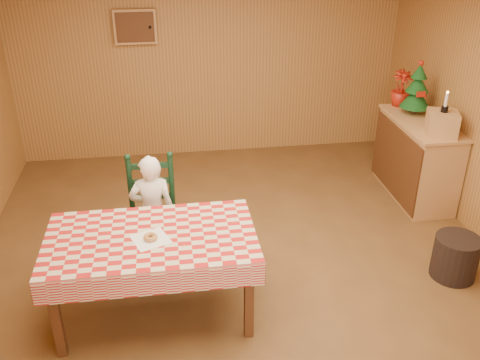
{
  "coord_description": "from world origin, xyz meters",
  "views": [
    {
      "loc": [
        -0.6,
        -3.87,
        3.05
      ],
      "look_at": [
        0.0,
        0.2,
        0.95
      ],
      "focal_mm": 40.0,
      "sensor_mm": 36.0,
      "label": 1
    }
  ],
  "objects_px": {
    "christmas_tree": "(417,90)",
    "storage_bin": "(455,257)",
    "shelf_unit": "(416,159)",
    "crate": "(442,123)",
    "seated_child": "(153,212)",
    "dining_table": "(152,245)",
    "ladder_chair": "(153,214)"
  },
  "relations": [
    {
      "from": "ladder_chair",
      "to": "shelf_unit",
      "type": "distance_m",
      "value": 3.13
    },
    {
      "from": "dining_table",
      "to": "ladder_chair",
      "type": "bearing_deg",
      "value": 90.0
    },
    {
      "from": "seated_child",
      "to": "shelf_unit",
      "type": "distance_m",
      "value": 3.15
    },
    {
      "from": "christmas_tree",
      "to": "storage_bin",
      "type": "xyz_separation_m",
      "value": [
        -0.3,
        -1.8,
        -1.01
      ]
    },
    {
      "from": "dining_table",
      "to": "ladder_chair",
      "type": "distance_m",
      "value": 0.81
    },
    {
      "from": "christmas_tree",
      "to": "storage_bin",
      "type": "distance_m",
      "value": 2.08
    },
    {
      "from": "shelf_unit",
      "to": "christmas_tree",
      "type": "relative_size",
      "value": 2.0
    },
    {
      "from": "shelf_unit",
      "to": "dining_table",
      "type": "bearing_deg",
      "value": -150.92
    },
    {
      "from": "dining_table",
      "to": "christmas_tree",
      "type": "relative_size",
      "value": 2.67
    },
    {
      "from": "dining_table",
      "to": "christmas_tree",
      "type": "distance_m",
      "value": 3.61
    },
    {
      "from": "seated_child",
      "to": "storage_bin",
      "type": "bearing_deg",
      "value": 167.38
    },
    {
      "from": "ladder_chair",
      "to": "crate",
      "type": "distance_m",
      "value": 3.1
    },
    {
      "from": "crate",
      "to": "storage_bin",
      "type": "bearing_deg",
      "value": -104.65
    },
    {
      "from": "seated_child",
      "to": "christmas_tree",
      "type": "xyz_separation_m",
      "value": [
        3.01,
        1.19,
        0.65
      ]
    },
    {
      "from": "storage_bin",
      "to": "crate",
      "type": "bearing_deg",
      "value": 75.35
    },
    {
      "from": "ladder_chair",
      "to": "dining_table",
      "type": "bearing_deg",
      "value": -90.0
    },
    {
      "from": "christmas_tree",
      "to": "storage_bin",
      "type": "bearing_deg",
      "value": -99.48
    },
    {
      "from": "christmas_tree",
      "to": "crate",
      "type": "bearing_deg",
      "value": -90.0
    },
    {
      "from": "dining_table",
      "to": "shelf_unit",
      "type": "bearing_deg",
      "value": 29.08
    },
    {
      "from": "seated_child",
      "to": "shelf_unit",
      "type": "xyz_separation_m",
      "value": [
        3.01,
        0.94,
        -0.1
      ]
    },
    {
      "from": "shelf_unit",
      "to": "crate",
      "type": "xyz_separation_m",
      "value": [
        0.01,
        -0.4,
        0.59
      ]
    },
    {
      "from": "seated_child",
      "to": "shelf_unit",
      "type": "bearing_deg",
      "value": -162.61
    },
    {
      "from": "ladder_chair",
      "to": "storage_bin",
      "type": "bearing_deg",
      "value": -13.76
    },
    {
      "from": "crate",
      "to": "christmas_tree",
      "type": "height_order",
      "value": "christmas_tree"
    },
    {
      "from": "dining_table",
      "to": "crate",
      "type": "height_order",
      "value": "crate"
    },
    {
      "from": "ladder_chair",
      "to": "christmas_tree",
      "type": "distance_m",
      "value": 3.3
    },
    {
      "from": "shelf_unit",
      "to": "seated_child",
      "type": "bearing_deg",
      "value": -162.61
    },
    {
      "from": "seated_child",
      "to": "christmas_tree",
      "type": "distance_m",
      "value": 3.31
    },
    {
      "from": "seated_child",
      "to": "ladder_chair",
      "type": "bearing_deg",
      "value": -90.0
    },
    {
      "from": "shelf_unit",
      "to": "storage_bin",
      "type": "bearing_deg",
      "value": -100.66
    },
    {
      "from": "shelf_unit",
      "to": "christmas_tree",
      "type": "height_order",
      "value": "christmas_tree"
    },
    {
      "from": "shelf_unit",
      "to": "storage_bin",
      "type": "xyz_separation_m",
      "value": [
        -0.29,
        -1.55,
        -0.26
      ]
    }
  ]
}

